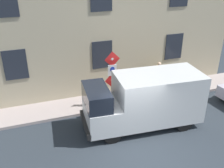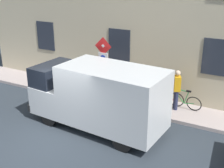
{
  "view_description": "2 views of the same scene",
  "coord_description": "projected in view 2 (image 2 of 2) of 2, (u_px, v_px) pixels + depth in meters",
  "views": [
    {
      "loc": [
        -7.32,
        3.81,
        6.96
      ],
      "look_at": [
        3.35,
        0.06,
        1.48
      ],
      "focal_mm": 41.15,
      "sensor_mm": 36.0,
      "label": 1
    },
    {
      "loc": [
        -7.22,
        -6.21,
        5.75
      ],
      "look_at": [
        3.16,
        -0.64,
        1.23
      ],
      "focal_mm": 48.4,
      "sensor_mm": 36.0,
      "label": 2
    }
  ],
  "objects": [
    {
      "name": "bicycle_orange",
      "position": [
        148.0,
        93.0,
        13.53
      ],
      "size": [
        0.46,
        1.72,
        0.89
      ],
      "rotation": [
        0.0,
        0.0,
        1.49
      ],
      "color": "black",
      "rests_on": "sidewalk_slab"
    },
    {
      "name": "pedestrian",
      "position": [
        177.0,
        88.0,
        12.58
      ],
      "size": [
        0.47,
        0.41,
        1.72
      ],
      "rotation": [
        0.0,
        0.0,
        5.17
      ],
      "color": "#262B47",
      "rests_on": "sidewalk_slab"
    },
    {
      "name": "bicycle_green",
      "position": [
        182.0,
        100.0,
        12.85
      ],
      "size": [
        0.46,
        1.71,
        0.89
      ],
      "rotation": [
        0.0,
        0.0,
        1.46
      ],
      "color": "black",
      "rests_on": "sidewalk_slab"
    },
    {
      "name": "building_facade",
      "position": [
        123.0,
        15.0,
        13.87
      ],
      "size": [
        0.75,
        15.93,
        7.52
      ],
      "color": "#B9AC8C",
      "rests_on": "ground_plane"
    },
    {
      "name": "sign_post_stacked",
      "position": [
        103.0,
        64.0,
        12.95
      ],
      "size": [
        0.15,
        0.56,
        2.82
      ],
      "color": "#474C47",
      "rests_on": "sidewalk_slab"
    },
    {
      "name": "sidewalk_slab",
      "position": [
        111.0,
        98.0,
        14.19
      ],
      "size": [
        1.76,
        17.93,
        0.14
      ],
      "primitive_type": "cube",
      "color": "#A99A95",
      "rests_on": "ground_plane"
    },
    {
      "name": "delivery_van",
      "position": [
        99.0,
        96.0,
        11.2
      ],
      "size": [
        2.39,
        5.46,
        2.5
      ],
      "rotation": [
        0.0,
        0.0,
        1.5
      ],
      "color": "silver",
      "rests_on": "ground_plane"
    },
    {
      "name": "ground_plane",
      "position": [
        54.0,
        141.0,
        10.74
      ],
      "size": [
        80.0,
        80.0,
        0.0
      ],
      "primitive_type": "plane",
      "color": "#2A3239"
    },
    {
      "name": "bicycle_red",
      "position": [
        165.0,
        97.0,
        13.19
      ],
      "size": [
        0.46,
        1.71,
        0.89
      ],
      "rotation": [
        0.0,
        0.0,
        1.6
      ],
      "color": "black",
      "rests_on": "sidewalk_slab"
    }
  ]
}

